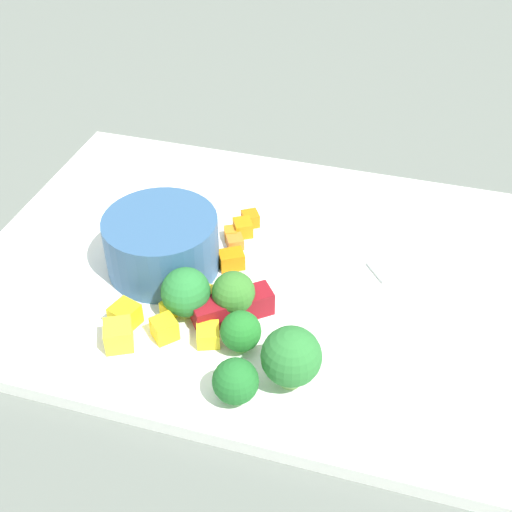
{
  "coord_description": "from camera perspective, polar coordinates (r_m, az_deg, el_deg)",
  "views": [
    {
      "loc": [
        -0.12,
        0.41,
        0.38
      ],
      "look_at": [
        0.0,
        0.0,
        0.02
      ],
      "focal_mm": 46.4,
      "sensor_mm": 36.0,
      "label": 1
    }
  ],
  "objects": [
    {
      "name": "pepper_dice_0",
      "position": [
        0.52,
        -11.2,
        -5.04
      ],
      "size": [
        0.02,
        0.02,
        0.02
      ],
      "primitive_type": "cube",
      "rotation": [
        0.0,
        0.0,
        1.26
      ],
      "color": "yellow",
      "rests_on": "cutting_board"
    },
    {
      "name": "carrot_dice_3",
      "position": [
        0.58,
        -1.83,
        1.23
      ],
      "size": [
        0.02,
        0.02,
        0.01
      ],
      "primitive_type": "cube",
      "rotation": [
        0.0,
        0.0,
        2.09
      ],
      "color": "orange",
      "rests_on": "cutting_board"
    },
    {
      "name": "carrot_dice_1",
      "position": [
        0.56,
        -2.13,
        -0.32
      ],
      "size": [
        0.03,
        0.02,
        0.02
      ],
      "primitive_type": "cube",
      "rotation": [
        0.0,
        0.0,
        2.11
      ],
      "color": "orange",
      "rests_on": "cutting_board"
    },
    {
      "name": "prep_bowl",
      "position": [
        0.55,
        -8.12,
        1.07
      ],
      "size": [
        0.09,
        0.09,
        0.05
      ],
      "primitive_type": "cylinder",
      "color": "#335A88",
      "rests_on": "cutting_board"
    },
    {
      "name": "broccoli_floret_2",
      "position": [
        0.45,
        -1.77,
        -10.77
      ],
      "size": [
        0.03,
        0.03,
        0.03
      ],
      "color": "#88BA57",
      "rests_on": "cutting_board"
    },
    {
      "name": "carrot_dice_0",
      "position": [
        0.59,
        -2.21,
        1.93
      ],
      "size": [
        0.01,
        0.02,
        0.01
      ],
      "primitive_type": "cube",
      "rotation": [
        0.0,
        0.0,
        1.99
      ],
      "color": "orange",
      "rests_on": "cutting_board"
    },
    {
      "name": "ground_plane",
      "position": [
        0.57,
        -0.0,
        -1.7
      ],
      "size": [
        4.0,
        4.0,
        0.0
      ],
      "primitive_type": "plane",
      "color": "slate"
    },
    {
      "name": "broccoli_floret_4",
      "position": [
        0.45,
        3.06,
        -8.71
      ],
      "size": [
        0.04,
        0.04,
        0.05
      ],
      "color": "#8CB764",
      "rests_on": "cutting_board"
    },
    {
      "name": "pepper_dice_5",
      "position": [
        0.52,
        -7.45,
        -4.53
      ],
      "size": [
        0.02,
        0.02,
        0.01
      ],
      "primitive_type": "cube",
      "rotation": [
        0.0,
        0.0,
        2.64
      ],
      "color": "yellow",
      "rests_on": "cutting_board"
    },
    {
      "name": "cutting_board",
      "position": [
        0.57,
        -0.0,
        -1.25
      ],
      "size": [
        0.47,
        0.34,
        0.01
      ],
      "primitive_type": "cube",
      "color": "white",
      "rests_on": "ground_plane"
    },
    {
      "name": "broccoli_floret_0",
      "position": [
        0.5,
        -1.67,
        -3.28
      ],
      "size": [
        0.03,
        0.03,
        0.04
      ],
      "color": "#80B768",
      "rests_on": "cutting_board"
    },
    {
      "name": "broccoli_floret_3",
      "position": [
        0.51,
        -6.08,
        -3.15
      ],
      "size": [
        0.04,
        0.04,
        0.04
      ],
      "color": "#8EC267",
      "rests_on": "cutting_board"
    },
    {
      "name": "carrot_dice_4",
      "position": [
        0.6,
        -0.5,
        3.22
      ],
      "size": [
        0.02,
        0.02,
        0.01
      ],
      "primitive_type": "cube",
      "rotation": [
        0.0,
        0.0,
        0.57
      ],
      "color": "orange",
      "rests_on": "cutting_board"
    },
    {
      "name": "pepper_dice_2",
      "position": [
        0.5,
        -4.15,
        -6.81
      ],
      "size": [
        0.02,
        0.02,
        0.01
      ],
      "primitive_type": "cube",
      "rotation": [
        0.0,
        0.0,
        0.35
      ],
      "color": "yellow",
      "rests_on": "cutting_board"
    },
    {
      "name": "chef_knife",
      "position": [
        0.54,
        6.31,
        -2.15
      ],
      "size": [
        0.3,
        0.24,
        0.02
      ],
      "rotation": [
        0.0,
        0.0,
        3.81
      ],
      "color": "silver",
      "rests_on": "cutting_board"
    },
    {
      "name": "carrot_dice_2",
      "position": [
        0.59,
        -1.14,
        2.45
      ],
      "size": [
        0.02,
        0.02,
        0.01
      ],
      "primitive_type": "cube",
      "rotation": [
        0.0,
        0.0,
        2.07
      ],
      "color": "orange",
      "rests_on": "cutting_board"
    },
    {
      "name": "pepper_dice_1",
      "position": [
        0.5,
        -11.77,
        -6.71
      ],
      "size": [
        0.03,
        0.03,
        0.02
      ],
      "primitive_type": "cube",
      "rotation": [
        0.0,
        0.0,
        2.03
      ],
      "color": "yellow",
      "rests_on": "cutting_board"
    },
    {
      "name": "pepper_dice_3",
      "position": [
        0.5,
        -7.9,
        -6.23
      ],
      "size": [
        0.02,
        0.02,
        0.02
      ],
      "primitive_type": "cube",
      "rotation": [
        0.0,
        0.0,
        2.38
      ],
      "color": "yellow",
      "rests_on": "cutting_board"
    },
    {
      "name": "broccoli_floret_1",
      "position": [
        0.48,
        -1.32,
        -6.54
      ],
      "size": [
        0.03,
        0.03,
        0.03
      ],
      "color": "#83C35D",
      "rests_on": "cutting_board"
    },
    {
      "name": "pepper_dice_4",
      "position": [
        0.52,
        -3.82,
        -4.03
      ],
      "size": [
        0.02,
        0.02,
        0.02
      ],
      "primitive_type": "cube",
      "rotation": [
        0.0,
        0.0,
        3.13
      ],
      "color": "yellow",
      "rests_on": "cutting_board"
    }
  ]
}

